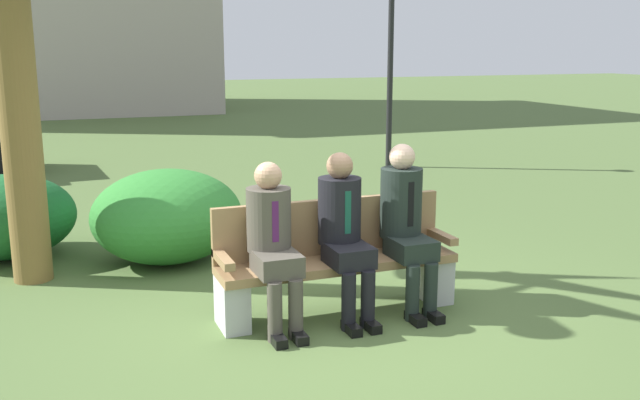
# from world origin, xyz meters

# --- Properties ---
(ground_plane) EXTENTS (80.00, 80.00, 0.00)m
(ground_plane) POSITION_xyz_m (0.00, 0.00, 0.00)
(ground_plane) COLOR #4E6634
(park_bench) EXTENTS (1.94, 0.44, 0.90)m
(park_bench) POSITION_xyz_m (0.12, 0.29, 0.42)
(park_bench) COLOR #99754C
(park_bench) RESTS_ON ground
(seated_man_left) EXTENTS (0.34, 0.72, 1.26)m
(seated_man_left) POSITION_xyz_m (-0.45, 0.16, 0.71)
(seated_man_left) COLOR #4C473D
(seated_man_left) RESTS_ON ground
(seated_man_middle) EXTENTS (0.34, 0.72, 1.30)m
(seated_man_middle) POSITION_xyz_m (0.14, 0.16, 0.73)
(seated_man_middle) COLOR black
(seated_man_middle) RESTS_ON ground
(seated_man_right) EXTENTS (0.34, 0.72, 1.34)m
(seated_man_right) POSITION_xyz_m (0.68, 0.16, 0.75)
(seated_man_right) COLOR #1E2823
(seated_man_right) RESTS_ON ground
(shrub_near_bench) EXTENTS (1.48, 1.36, 0.93)m
(shrub_near_bench) POSITION_xyz_m (-0.92, 2.14, 0.46)
(shrub_near_bench) COLOR #307E30
(shrub_near_bench) RESTS_ON ground
(shrub_mid_lawn) EXTENTS (1.36, 1.24, 0.85)m
(shrub_mid_lawn) POSITION_xyz_m (-2.41, 2.86, 0.42)
(shrub_mid_lawn) COLOR #195A28
(shrub_mid_lawn) RESTS_ON ground
(street_lamp) EXTENTS (0.24, 0.24, 3.41)m
(street_lamp) POSITION_xyz_m (3.67, 6.46, 2.10)
(street_lamp) COLOR black
(street_lamp) RESTS_ON ground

